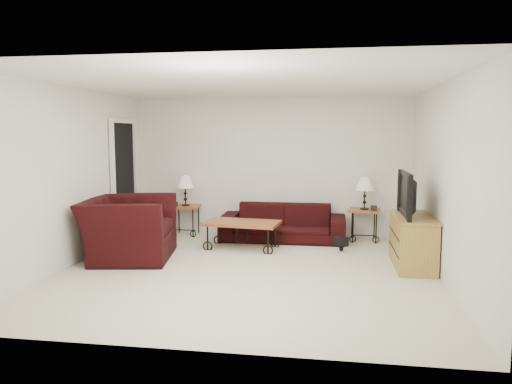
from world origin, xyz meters
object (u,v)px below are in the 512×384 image
sofa (283,223)px  television (413,194)px  lamp_left (185,191)px  armchair (129,228)px  backpack (341,237)px  side_table_right (364,225)px  side_table_left (186,220)px  lamp_right (365,193)px  tv_stand (412,241)px  coffee_table (242,235)px

sofa → television: television is taller
lamp_left → armchair: bearing=-100.8°
armchair → sofa: bearing=-62.5°
armchair → backpack: size_ratio=3.14×
lamp_left → armchair: (-0.34, -1.77, -0.37)m
sofa → television: size_ratio=2.01×
armchair → side_table_right: bearing=-72.5°
side_table_right → armchair: (-3.54, -1.77, 0.18)m
side_table_left → lamp_right: 3.25m
armchair → tv_stand: bearing=-96.8°
lamp_right → television: bearing=-71.3°
side_table_right → side_table_left: bearing=180.0°
television → backpack: bearing=-129.1°
side_table_left → coffee_table: side_table_left is taller
side_table_right → tv_stand: (0.56, -1.61, 0.08)m
tv_stand → sofa: bearing=143.9°
sofa → lamp_right: bearing=7.3°
television → armchair: bearing=-87.7°
coffee_table → tv_stand: (2.55, -0.70, 0.14)m
lamp_right → coffee_table: bearing=-155.5°
coffee_table → lamp_right: bearing=24.5°
coffee_table → armchair: armchair is taller
tv_stand → television: 0.67m
lamp_right → backpack: 1.11m
television → backpack: television is taller
lamp_left → sofa: bearing=-5.7°
lamp_right → tv_stand: (0.56, -1.61, -0.47)m
backpack → side_table_right: bearing=82.6°
side_table_left → side_table_right: 3.20m
armchair → backpack: bearing=-82.7°
armchair → backpack: (3.14, 0.93, -0.23)m
lamp_right → tv_stand: size_ratio=0.46×
lamp_right → backpack: (-0.40, -0.84, -0.61)m
sofa → tv_stand: bearing=-36.1°
side_table_right → armchair: 3.96m
side_table_left → tv_stand: tv_stand is taller
coffee_table → backpack: coffee_table is taller
side_table_right → coffee_table: (-1.99, -0.91, -0.05)m
side_table_right → armchair: size_ratio=0.40×
sofa → armchair: (-2.15, -1.59, 0.14)m
coffee_table → backpack: size_ratio=2.68×
sofa → coffee_table: size_ratio=1.81×
lamp_right → television: 1.71m
armchair → backpack: 3.29m
sofa → side_table_right: sofa is taller
armchair → tv_stand: 4.11m
lamp_right → tv_stand: bearing=-70.7°
sofa → coffee_table: 0.94m
lamp_left → tv_stand: 4.12m
side_table_left → television: size_ratio=0.51×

